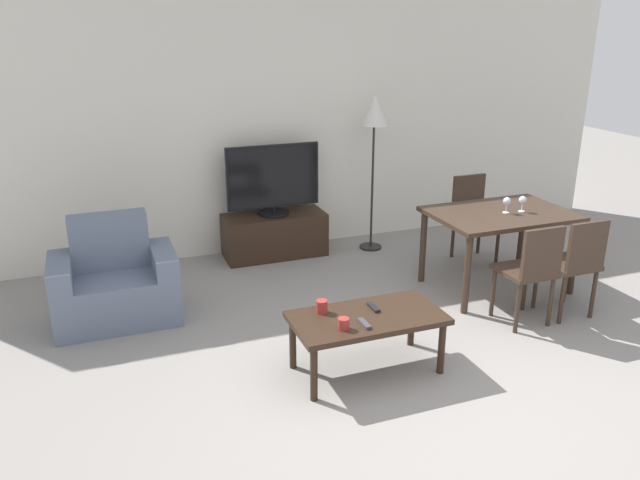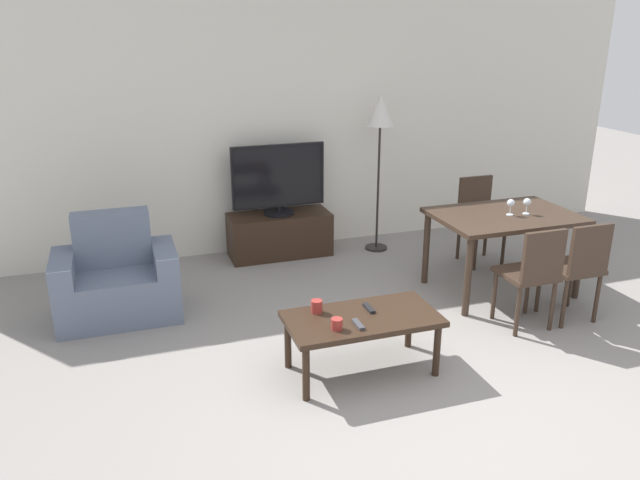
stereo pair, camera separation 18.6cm
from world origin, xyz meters
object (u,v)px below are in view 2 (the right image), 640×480
tv_stand (280,234)px  wine_glass_left (527,203)px  cup_colored_far (337,324)px  wine_glass_center (511,204)px  dining_chair_near_right (578,265)px  cup_white_near (317,306)px  floor_lamp (380,120)px  remote_primary (358,324)px  remote_secondary (369,308)px  coffee_table (362,323)px  dining_chair_near (532,272)px  tv (278,180)px  dining_table (504,223)px  dining_chair_far (479,214)px  armchair (117,282)px

tv_stand → wine_glass_left: 2.52m
cup_colored_far → wine_glass_center: bearing=26.6°
dining_chair_near_right → cup_white_near: size_ratio=9.53×
floor_lamp → remote_primary: size_ratio=11.06×
remote_secondary → wine_glass_left: (1.82, 0.77, 0.40)m
tv_stand → wine_glass_center: wine_glass_center is taller
floor_lamp → wine_glass_left: size_ratio=11.36×
floor_lamp → remote_primary: 2.86m
remote_primary → remote_secondary: 0.26m
tv_stand → coffee_table: (-0.06, -2.45, 0.15)m
dining_chair_near → dining_chair_near_right: same height
remote_primary → tv: bearing=86.9°
dining_chair_near_right → floor_lamp: bearing=112.0°
tv → remote_secondary: bearing=-89.4°
tv → dining_table: (1.68, -1.53, -0.17)m
coffee_table → floor_lamp: floor_lamp is taller
tv_stand → cup_white_near: size_ratio=11.65×
dining_table → dining_chair_near_right: (0.22, -0.73, -0.15)m
dining_chair_far → cup_white_near: bearing=-146.3°
cup_white_near → cup_colored_far: cup_white_near is taller
tv_stand → floor_lamp: (1.05, -0.16, 1.18)m
armchair → tv_stand: size_ratio=0.93×
dining_chair_far → wine_glass_left: wine_glass_left is taller
dining_table → wine_glass_left: 0.27m
dining_chair_far → floor_lamp: bearing=143.0°
wine_glass_left → wine_glass_center: bearing=173.4°
coffee_table → tv: bearing=88.6°
tv → coffee_table: size_ratio=0.91×
floor_lamp → remote_primary: (-1.19, -2.41, -0.96)m
remote_secondary → wine_glass_center: bearing=25.2°
cup_colored_far → wine_glass_left: bearing=24.5°
armchair → remote_secondary: armchair is taller
tv_stand → remote_primary: tv_stand is taller
dining_chair_near → remote_secondary: bearing=-176.0°
floor_lamp → wine_glass_center: size_ratio=11.36×
dining_chair_near_right → wine_glass_left: (-0.05, 0.67, 0.34)m
dining_chair_far → armchair: bearing=-177.3°
armchair → remote_secondary: size_ratio=6.56×
dining_chair_far → wine_glass_center: wine_glass_center is taller
cup_white_near → dining_chair_far: bearing=33.7°
tv → coffee_table: (-0.06, -2.44, -0.44)m
armchair → cup_colored_far: (1.37, -1.61, 0.17)m
dining_table → wine_glass_center: bearing=-72.1°
dining_table → wine_glass_center: 0.20m
tv_stand → dining_table: 2.31m
dining_chair_near_right → wine_glass_center: size_ratio=5.94×
remote_primary → wine_glass_left: (1.99, 0.97, 0.40)m
armchair → remote_primary: 2.22m
dining_chair_near → dining_chair_far: bearing=73.4°
tv → remote_primary: bearing=-93.1°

